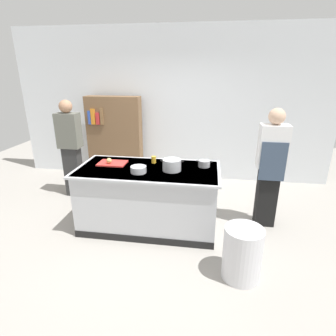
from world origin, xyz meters
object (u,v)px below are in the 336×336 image
object	(u,v)px
stock_pot	(172,165)
person_chef	(270,166)
mixing_bowl	(138,169)
sauce_pan	(204,164)
trash_bin	(242,253)
juice_cup	(154,160)
onion	(109,161)
bookshelf	(115,138)
person_guest	(71,147)

from	to	relation	value
stock_pot	person_chef	xyz separation A→B (m)	(1.35, 0.33, -0.06)
mixing_bowl	sauce_pan	bearing A→B (deg)	23.24
person_chef	trash_bin	bearing A→B (deg)	141.53
stock_pot	mixing_bowl	size ratio (longest dim) A/B	1.49
mixing_bowl	juice_cup	size ratio (longest dim) A/B	2.12
onion	mixing_bowl	bearing A→B (deg)	-26.27
juice_cup	stock_pot	bearing A→B (deg)	-41.67
stock_pot	mixing_bowl	distance (m)	0.45
bookshelf	juice_cup	bearing A→B (deg)	-53.78
person_guest	stock_pot	bearing A→B (deg)	69.52
bookshelf	trash_bin	bearing A→B (deg)	-48.99
sauce_pan	trash_bin	size ratio (longest dim) A/B	0.37
sauce_pan	bookshelf	distance (m)	2.46
juice_cup	person_chef	distance (m)	1.65
person_chef	bookshelf	xyz separation A→B (m)	(-2.79, 1.49, -0.06)
stock_pot	juice_cup	world-z (taller)	stock_pot
stock_pot	sauce_pan	world-z (taller)	stock_pot
stock_pot	bookshelf	distance (m)	2.33
stock_pot	trash_bin	world-z (taller)	stock_pot
person_chef	person_guest	bearing A→B (deg)	62.45
bookshelf	person_chef	bearing A→B (deg)	-28.12
stock_pot	juice_cup	xyz separation A→B (m)	(-0.31, 0.27, -0.03)
juice_cup	person_chef	xyz separation A→B (m)	(1.65, 0.06, -0.04)
onion	mixing_bowl	size ratio (longest dim) A/B	0.37
stock_pot	person_guest	size ratio (longest dim) A/B	0.18
sauce_pan	trash_bin	bearing A→B (deg)	-66.59
trash_bin	person_guest	bearing A→B (deg)	148.22
stock_pot	sauce_pan	xyz separation A→B (m)	(0.43, 0.22, -0.03)
sauce_pan	juice_cup	bearing A→B (deg)	175.86
stock_pot	person_chef	world-z (taller)	person_chef
mixing_bowl	person_chef	distance (m)	1.84
trash_bin	bookshelf	bearing A→B (deg)	131.01
onion	person_chef	distance (m)	2.28
juice_cup	person_chef	size ratio (longest dim) A/B	0.06
mixing_bowl	person_chef	world-z (taller)	person_chef
bookshelf	onion	bearing A→B (deg)	-73.29
stock_pot	trash_bin	distance (m)	1.42
stock_pot	sauce_pan	size ratio (longest dim) A/B	1.39
trash_bin	stock_pot	bearing A→B (deg)	135.97
juice_cup	person_guest	distance (m)	1.73
trash_bin	person_guest	distance (m)	3.37
trash_bin	person_guest	world-z (taller)	person_guest
onion	juice_cup	bearing A→B (deg)	15.83
stock_pot	trash_bin	xyz separation A→B (m)	(0.90, -0.87, -0.67)
onion	bookshelf	size ratio (longest dim) A/B	0.05
person_guest	mixing_bowl	bearing A→B (deg)	59.63
sauce_pan	bookshelf	size ratio (longest dim) A/B	0.13
person_chef	stock_pot	bearing A→B (deg)	85.83
onion	trash_bin	distance (m)	2.16
sauce_pan	stock_pot	bearing A→B (deg)	-152.82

